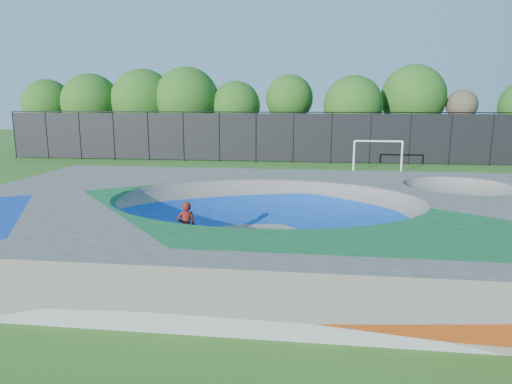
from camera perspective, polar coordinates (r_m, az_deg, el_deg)
ground at (r=16.34m, az=1.27°, el=-5.89°), size 120.00×120.00×0.00m
skate_deck at (r=16.14m, az=1.28°, el=-3.34°), size 22.00×14.00×1.50m
skater at (r=15.11m, az=-8.70°, el=-4.22°), size 0.71×0.61×1.63m
skateboard at (r=15.34m, az=-8.61°, el=-7.07°), size 0.78×0.60×0.05m
soccer_goal at (r=32.59m, az=15.01°, el=5.08°), size 3.35×0.12×2.21m
fence at (r=36.67m, az=4.69°, el=6.94°), size 48.09×0.09×4.04m
treeline at (r=41.74m, az=3.48°, el=11.25°), size 52.56×7.30×8.17m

